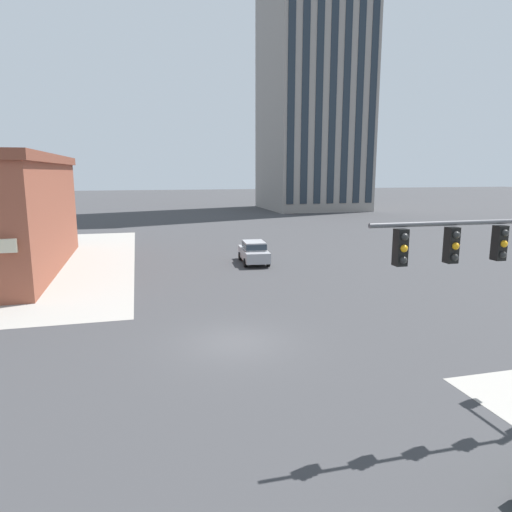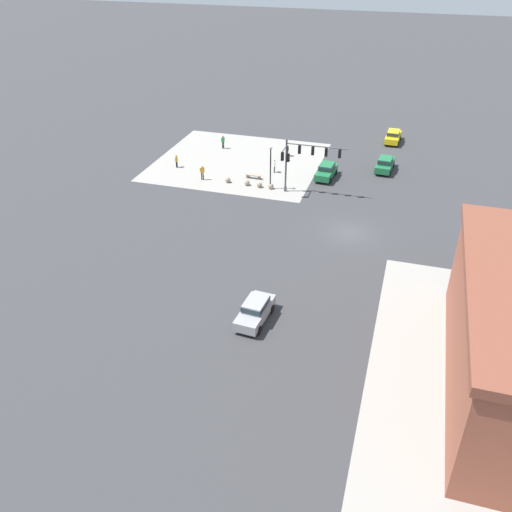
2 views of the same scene
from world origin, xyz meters
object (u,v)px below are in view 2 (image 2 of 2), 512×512
at_px(bollard_sphere_curb_b, 259,185).
at_px(bollard_sphere_curb_c, 247,183).
at_px(car_main_southbound_near, 255,310).
at_px(pedestrian_with_bag, 223,141).
at_px(car_main_southbound_far, 326,170).
at_px(bollard_sphere_curb_a, 271,186).
at_px(car_main_northbound_near, 393,136).
at_px(traffic_signal_main, 301,158).
at_px(pedestrian_at_curb, 176,160).
at_px(pedestrian_walking_east, 202,171).
at_px(pedestrian_by_lamp, 274,165).
at_px(bench_near_signal, 253,176).
at_px(car_main_northbound_far, 385,164).
at_px(bollard_sphere_curb_d, 228,180).
at_px(pedestrian_near_bench, 288,150).
at_px(street_lamp_corner_near, 271,162).

relative_size(bollard_sphere_curb_b, bollard_sphere_curb_c, 1.00).
bearing_deg(bollard_sphere_curb_b, car_main_southbound_near, 105.75).
xyz_separation_m(bollard_sphere_curb_c, pedestrian_with_bag, (6.65, -10.50, 0.71)).
bearing_deg(car_main_southbound_far, bollard_sphere_curb_a, 42.46).
bearing_deg(car_main_northbound_near, bollard_sphere_curb_c, 52.88).
distance_m(traffic_signal_main, pedestrian_at_curb, 16.68).
relative_size(bollard_sphere_curb_c, pedestrian_at_curb, 0.39).
xyz_separation_m(car_main_northbound_near, car_main_southbound_far, (6.45, 14.59, 0.00)).
relative_size(pedestrian_walking_east, pedestrian_by_lamp, 1.13).
relative_size(pedestrian_walking_east, car_main_northbound_near, 0.40).
xyz_separation_m(bench_near_signal, pedestrian_walking_east, (5.56, 2.06, 0.70)).
xyz_separation_m(traffic_signal_main, car_main_northbound_near, (-8.40, -19.78, -3.24)).
bearing_deg(bollard_sphere_curb_c, pedestrian_by_lamp, -113.33).
bearing_deg(car_main_northbound_far, car_main_northbound_near, -90.61).
distance_m(bench_near_signal, pedestrian_with_bag, 10.83).
xyz_separation_m(car_main_northbound_far, car_main_southbound_near, (6.47, 32.22, 0.00)).
bearing_deg(bollard_sphere_curb_d, bollard_sphere_curb_b, 176.37).
bearing_deg(pedestrian_walking_east, pedestrian_near_bench, -126.69).
bearing_deg(bollard_sphere_curb_d, traffic_signal_main, 176.32).
distance_m(pedestrian_walking_east, car_main_southbound_far, 14.42).
bearing_deg(pedestrian_near_bench, bench_near_signal, 75.89).
relative_size(bench_near_signal, car_main_northbound_near, 0.41).
bearing_deg(car_main_northbound_near, car_main_northbound_far, 89.39).
relative_size(pedestrian_at_curb, car_main_southbound_far, 0.35).
bearing_deg(bollard_sphere_curb_a, bollard_sphere_curb_d, -2.80).
height_order(pedestrian_near_bench, pedestrian_walking_east, pedestrian_walking_east).
distance_m(pedestrian_at_curb, pedestrian_with_bag, 8.47).
bearing_deg(car_main_southbound_far, car_main_northbound_far, -146.99).
bearing_deg(pedestrian_at_curb, bollard_sphere_curb_c, 164.96).
distance_m(traffic_signal_main, pedestrian_near_bench, 11.88).
xyz_separation_m(pedestrian_walking_east, car_main_northbound_far, (-19.96, -8.85, -0.11)).
xyz_separation_m(bollard_sphere_curb_d, pedestrian_walking_east, (3.07, 0.10, 0.71)).
bearing_deg(pedestrian_with_bag, bollard_sphere_curb_c, 122.37).
relative_size(bollard_sphere_curb_c, pedestrian_near_bench, 0.41).
bearing_deg(bench_near_signal, traffic_signal_main, 157.63).
relative_size(traffic_signal_main, pedestrian_by_lamp, 4.31).
bearing_deg(pedestrian_walking_east, car_main_northbound_near, -136.09).
xyz_separation_m(pedestrian_near_bench, pedestrian_by_lamp, (0.21, 5.66, 0.02)).
relative_size(bollard_sphere_curb_a, pedestrian_near_bench, 0.41).
bearing_deg(bench_near_signal, car_main_northbound_near, -130.05).
bearing_deg(bollard_sphere_curb_b, pedestrian_at_curb, -13.71).
relative_size(bollard_sphere_curb_b, pedestrian_by_lamp, 0.40).
distance_m(pedestrian_walking_east, car_main_northbound_far, 21.83).
relative_size(pedestrian_at_curb, pedestrian_walking_east, 0.89).
bearing_deg(car_main_northbound_near, traffic_signal_main, 66.98).
height_order(bollard_sphere_curb_b, pedestrian_at_curb, pedestrian_at_curb).
distance_m(pedestrian_near_bench, car_main_southbound_far, 8.14).
height_order(bollard_sphere_curb_b, bollard_sphere_curb_d, same).
xyz_separation_m(street_lamp_corner_near, car_main_northbound_near, (-11.88, -19.47, -2.25)).
bearing_deg(bollard_sphere_curb_c, bollard_sphere_curb_a, 177.31).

